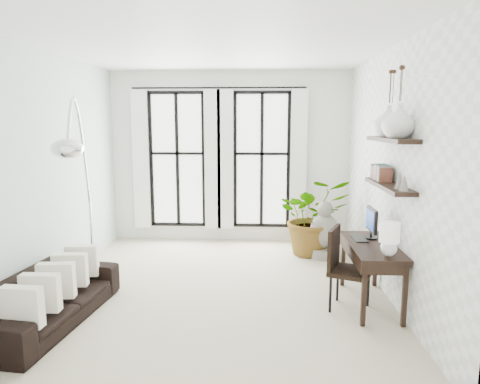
# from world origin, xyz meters

# --- Properties ---
(floor) EXTENTS (5.00, 5.00, 0.00)m
(floor) POSITION_xyz_m (0.00, 0.00, 0.00)
(floor) COLOR beige
(floor) RESTS_ON ground
(ceiling) EXTENTS (5.00, 5.00, 0.00)m
(ceiling) POSITION_xyz_m (0.00, 0.00, 3.20)
(ceiling) COLOR white
(ceiling) RESTS_ON wall_back
(wall_left) EXTENTS (0.00, 5.00, 5.00)m
(wall_left) POSITION_xyz_m (-2.25, 0.00, 1.60)
(wall_left) COLOR silver
(wall_left) RESTS_ON floor
(wall_right) EXTENTS (0.00, 5.00, 5.00)m
(wall_right) POSITION_xyz_m (2.25, 0.00, 1.60)
(wall_right) COLOR white
(wall_right) RESTS_ON floor
(wall_back) EXTENTS (4.50, 0.00, 4.50)m
(wall_back) POSITION_xyz_m (0.00, 2.50, 1.60)
(wall_back) COLOR white
(wall_back) RESTS_ON floor
(windows) EXTENTS (3.26, 0.13, 2.65)m
(windows) POSITION_xyz_m (-0.20, 2.43, 1.56)
(windows) COLOR white
(windows) RESTS_ON wall_back
(wall_shelves) EXTENTS (0.25, 1.30, 0.60)m
(wall_shelves) POSITION_xyz_m (2.11, -0.40, 1.73)
(wall_shelves) COLOR black
(wall_shelves) RESTS_ON wall_right
(sofa) EXTENTS (0.99, 2.06, 0.58)m
(sofa) POSITION_xyz_m (-1.80, -1.11, 0.29)
(sofa) COLOR black
(sofa) RESTS_ON floor
(throw_pillows) EXTENTS (0.40, 1.52, 0.40)m
(throw_pillows) POSITION_xyz_m (-1.70, -1.11, 0.50)
(throw_pillows) COLOR white
(throw_pillows) RESTS_ON sofa
(plant) EXTENTS (1.32, 1.18, 1.33)m
(plant) POSITION_xyz_m (1.48, 1.63, 0.67)
(plant) COLOR #2D7228
(plant) RESTS_ON floor
(desk) EXTENTS (0.55, 1.31, 1.17)m
(desk) POSITION_xyz_m (1.95, -0.49, 0.72)
(desk) COLOR black
(desk) RESTS_ON floor
(desk_chair) EXTENTS (0.62, 0.62, 1.00)m
(desk_chair) POSITION_xyz_m (1.58, -0.56, 0.57)
(desk_chair) COLOR black
(desk_chair) RESTS_ON floor
(arc_lamp) EXTENTS (0.76, 1.83, 2.56)m
(arc_lamp) POSITION_xyz_m (-1.70, -0.33, 1.98)
(arc_lamp) COLOR silver
(arc_lamp) RESTS_ON floor
(buddha) EXTENTS (0.53, 0.53, 0.95)m
(buddha) POSITION_xyz_m (1.66, 1.47, 0.40)
(buddha) COLOR gray
(buddha) RESTS_ON floor
(vase_a) EXTENTS (0.37, 0.37, 0.38)m
(vase_a) POSITION_xyz_m (2.11, -0.69, 2.27)
(vase_a) COLOR white
(vase_a) RESTS_ON shelf_upper
(vase_b) EXTENTS (0.37, 0.37, 0.38)m
(vase_b) POSITION_xyz_m (2.11, -0.29, 2.27)
(vase_b) COLOR white
(vase_b) RESTS_ON shelf_upper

